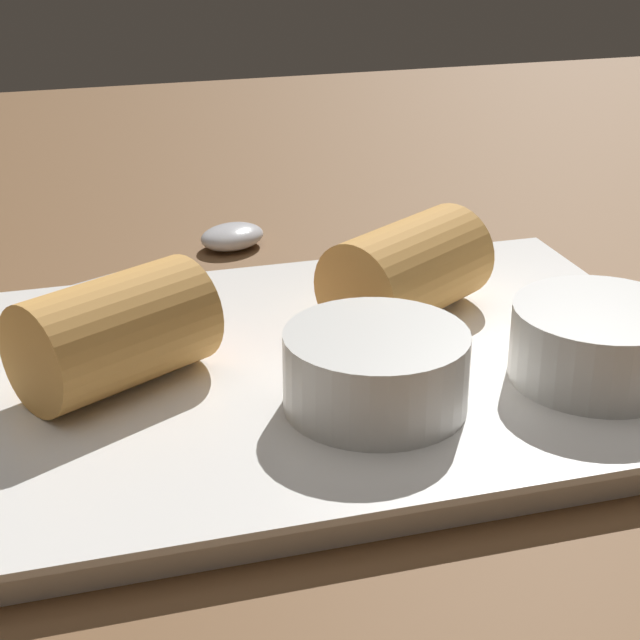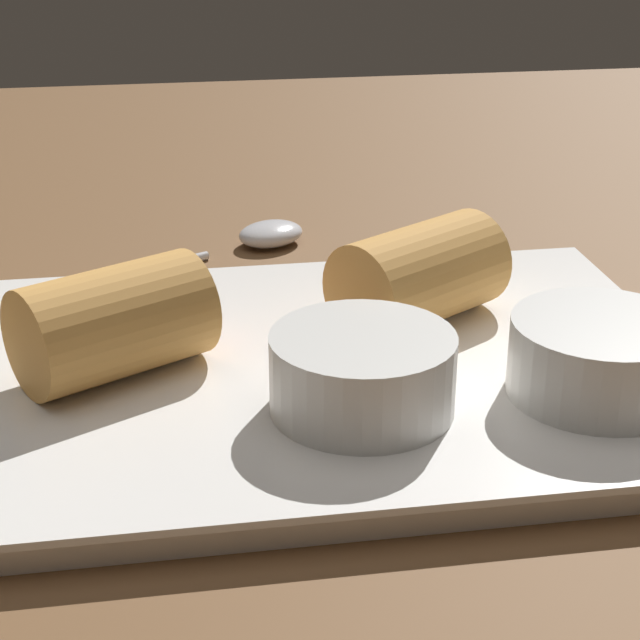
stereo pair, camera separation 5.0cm
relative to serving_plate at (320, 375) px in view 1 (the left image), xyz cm
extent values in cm
cube|color=brown|center=(-2.19, 2.71, -1.76)|extent=(180.00, 140.00, 2.00)
cube|color=white|center=(0.00, 0.00, -0.16)|extent=(30.68, 22.16, 1.20)
cube|color=white|center=(0.00, 0.00, 0.59)|extent=(31.91, 23.05, 0.30)
cylinder|color=#D19347|center=(-5.05, -3.22, 3.02)|extent=(8.88, 7.94, 4.56)
sphere|color=beige|center=(-7.69, -4.90, 3.02)|extent=(2.96, 2.96, 2.96)
cylinder|color=#D19347|center=(8.53, -0.06, 3.02)|extent=(8.88, 7.68, 4.56)
sphere|color=#B23D2D|center=(5.79, -1.57, 3.02)|extent=(2.96, 2.96, 2.96)
cylinder|color=silver|center=(-0.90, 4.60, 2.30)|extent=(7.19, 7.19, 3.12)
cylinder|color=#477038|center=(-0.90, 4.60, 3.58)|extent=(5.90, 5.90, 0.56)
cylinder|color=silver|center=(-10.42, 4.80, 2.30)|extent=(7.19, 7.19, 3.12)
cylinder|color=maroon|center=(-10.42, 4.80, 3.58)|extent=(5.90, 5.90, 0.56)
cylinder|color=silver|center=(8.08, -14.71, -0.51)|extent=(8.82, 4.64, 0.50)
ellipsoid|color=silver|center=(-0.09, -18.69, -0.07)|extent=(4.91, 4.49, 1.38)
camera|label=1|loc=(11.43, 39.34, 20.73)|focal=60.00mm
camera|label=2|loc=(6.55, 40.44, 20.73)|focal=60.00mm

